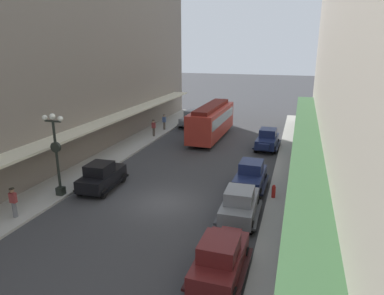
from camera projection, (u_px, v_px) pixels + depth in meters
ground_plane at (163, 203)px, 21.06m from camera, size 200.00×200.00×0.00m
sidewalk_left at (58, 187)px, 23.17m from camera, size 3.00×60.00×0.15m
sidewalk_right at (291, 219)px, 18.91m from camera, size 3.00×60.00×0.15m
building_row_left at (0, 14)px, 20.89m from camera, size 4.30×60.00×21.92m
building_row_right at (367, 68)px, 15.87m from camera, size 4.30×60.00×16.25m
parked_car_0 at (267, 139)px, 31.78m from camera, size 2.27×4.31×1.84m
parked_car_1 at (220, 257)px, 14.00m from camera, size 2.19×4.28×1.84m
parked_car_2 at (191, 118)px, 40.89m from camera, size 2.22×4.29×1.84m
parked_car_3 at (250, 175)px, 22.85m from camera, size 2.20×4.28×1.84m
parked_car_4 at (102, 175)px, 22.83m from camera, size 2.29×4.31×1.84m
parked_car_5 at (240, 203)px, 18.81m from camera, size 2.21×4.28×1.84m
streetcar at (211, 120)px, 35.17m from camera, size 2.66×9.64×3.46m
lamp_post_with_clock at (56, 151)px, 21.04m from camera, size 1.42×0.44×5.16m
fire_hydrant at (274, 191)px, 21.33m from camera, size 0.24×0.24×0.82m
pedestrian_0 at (297, 131)px, 34.66m from camera, size 0.36×0.24×1.64m
pedestrian_1 at (14, 202)px, 18.76m from camera, size 0.36×0.28×1.67m
pedestrian_2 at (164, 122)px, 38.53m from camera, size 0.36×0.28×1.67m
pedestrian_3 at (154, 128)px, 35.75m from camera, size 0.36×0.28×1.67m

